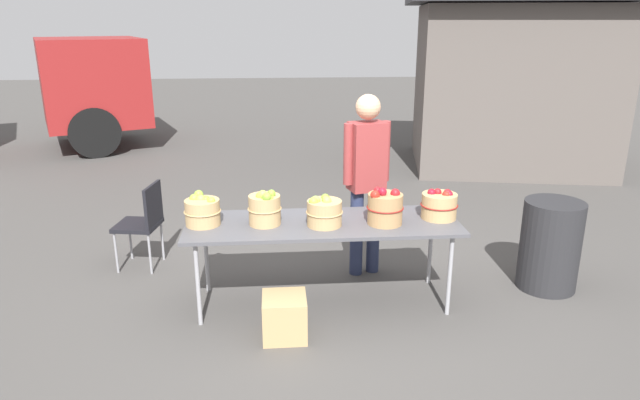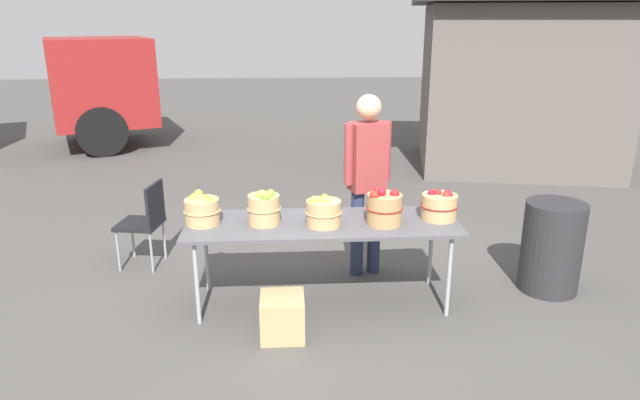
% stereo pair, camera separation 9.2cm
% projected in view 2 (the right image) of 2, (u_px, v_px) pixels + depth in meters
% --- Properties ---
extents(ground_plane, '(40.00, 40.00, 0.00)m').
position_uv_depth(ground_plane, '(322.00, 302.00, 4.98)').
color(ground_plane, '#474442').
extents(market_table, '(2.30, 0.76, 0.75)m').
position_uv_depth(market_table, '(322.00, 227.00, 4.76)').
color(market_table, '#4C4C51').
rests_on(market_table, ground).
extents(apple_basket_green_0, '(0.31, 0.31, 0.27)m').
position_uv_depth(apple_basket_green_0, '(202.00, 210.00, 4.68)').
color(apple_basket_green_0, tan).
rests_on(apple_basket_green_0, market_table).
extents(apple_basket_green_1, '(0.28, 0.28, 0.31)m').
position_uv_depth(apple_basket_green_1, '(264.00, 208.00, 4.66)').
color(apple_basket_green_1, tan).
rests_on(apple_basket_green_1, market_table).
extents(apple_basket_green_2, '(0.31, 0.31, 0.26)m').
position_uv_depth(apple_basket_green_2, '(323.00, 211.00, 4.64)').
color(apple_basket_green_2, tan).
rests_on(apple_basket_green_2, market_table).
extents(apple_basket_red_0, '(0.31, 0.31, 0.32)m').
position_uv_depth(apple_basket_red_0, '(384.00, 208.00, 4.66)').
color(apple_basket_red_0, '#A87F51').
rests_on(apple_basket_red_0, market_table).
extents(apple_basket_red_1, '(0.32, 0.32, 0.26)m').
position_uv_depth(apple_basket_red_1, '(439.00, 205.00, 4.80)').
color(apple_basket_red_1, tan).
rests_on(apple_basket_red_1, market_table).
extents(vendor_adult, '(0.45, 0.31, 1.74)m').
position_uv_depth(vendor_adult, '(367.00, 172.00, 5.25)').
color(vendor_adult, '#262D4C').
rests_on(vendor_adult, ground).
extents(food_kiosk, '(3.98, 3.51, 2.74)m').
position_uv_depth(food_kiosk, '(518.00, 83.00, 9.22)').
color(food_kiosk, '#59514C').
rests_on(food_kiosk, ground).
extents(folding_chair, '(0.46, 0.46, 0.86)m').
position_uv_depth(folding_chair, '(146.00, 218.00, 5.57)').
color(folding_chair, black).
rests_on(folding_chair, ground).
extents(trash_barrel, '(0.53, 0.53, 0.83)m').
position_uv_depth(trash_barrel, '(552.00, 247.00, 5.10)').
color(trash_barrel, '#262628').
rests_on(trash_barrel, ground).
extents(produce_crate, '(0.34, 0.34, 0.34)m').
position_uv_depth(produce_crate, '(282.00, 316.00, 4.40)').
color(produce_crate, tan).
rests_on(produce_crate, ground).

